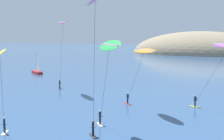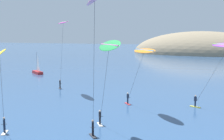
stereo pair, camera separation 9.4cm
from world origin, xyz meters
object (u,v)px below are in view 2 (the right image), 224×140
object	(u,v)px
kitesurfer_magenta	(63,28)
kitesurfer_yellow	(0,60)
sailboat_near	(37,71)
kitesurfer_pink	(94,12)
kitesurfer_orange	(143,55)
kitesurfer_green	(108,51)

from	to	relation	value
kitesurfer_magenta	kitesurfer_yellow	distance (m)	24.19
sailboat_near	kitesurfer_magenta	world-z (taller)	kitesurfer_magenta
kitesurfer_pink	kitesurfer_magenta	distance (m)	26.90
kitesurfer_orange	kitesurfer_magenta	bearing A→B (deg)	156.12
kitesurfer_orange	kitesurfer_magenta	distance (m)	18.74
sailboat_near	kitesurfer_green	xyz separation A→B (m)	(35.85, -34.37, 7.80)
sailboat_near	kitesurfer_green	world-z (taller)	kitesurfer_green
sailboat_near	kitesurfer_yellow	bearing A→B (deg)	-55.50
kitesurfer_orange	kitesurfer_magenta	xyz separation A→B (m)	(-16.79, 7.43, 3.76)
kitesurfer_orange	kitesurfer_green	world-z (taller)	kitesurfer_green
kitesurfer_yellow	kitesurfer_magenta	bearing A→B (deg)	109.27
kitesurfer_green	kitesurfer_magenta	bearing A→B (deg)	133.88
kitesurfer_yellow	sailboat_near	bearing A→B (deg)	124.50
kitesurfer_magenta	kitesurfer_orange	bearing A→B (deg)	-23.88
sailboat_near	kitesurfer_magenta	bearing A→B (deg)	-41.75
sailboat_near	kitesurfer_pink	world-z (taller)	kitesurfer_pink
kitesurfer_pink	kitesurfer_green	size ratio (longest dim) A/B	1.39
kitesurfer_orange	kitesurfer_pink	bearing A→B (deg)	-90.12
kitesurfer_orange	kitesurfer_yellow	world-z (taller)	kitesurfer_yellow
kitesurfer_yellow	kitesurfer_orange	bearing A→B (deg)	59.61
kitesurfer_green	sailboat_near	bearing A→B (deg)	136.20
kitesurfer_green	kitesurfer_yellow	world-z (taller)	kitesurfer_green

